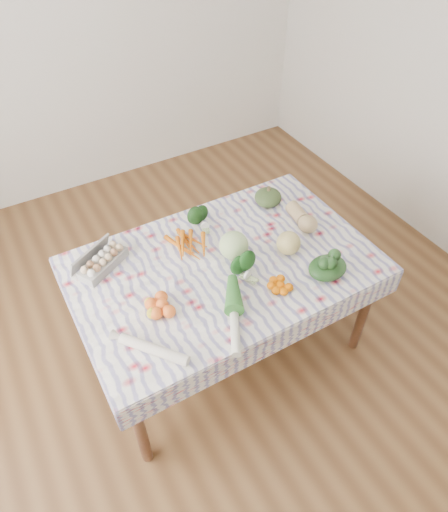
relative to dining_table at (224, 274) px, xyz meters
The scene contains 17 objects.
ground 0.68m from the dining_table, ahead, with size 4.50×4.50×0.00m, color brown.
wall_back 2.36m from the dining_table, 90.00° to the left, with size 4.00×0.04×2.80m, color silver.
dining_table is the anchor object (origin of this frame).
tablecloth 0.08m from the dining_table, ahead, with size 1.66×1.06×0.01m, color white.
egg_carton 0.67m from the dining_table, 152.71° to the left, with size 0.30×0.12×0.08m, color #9B9B96.
carrot_bunch 0.25m from the dining_table, 119.87° to the left, with size 0.24×0.22×0.04m, color orange.
kale_bunch 0.38m from the dining_table, 80.97° to the left, with size 0.14×0.12×0.12m, color #143811.
kabocha_squash 0.61m from the dining_table, 32.53° to the left, with size 0.17×0.17×0.11m, color #3A5026.
cabbage 0.18m from the dining_table, 17.66° to the left, with size 0.16×0.16×0.16m, color #A9CD81.
butternut_squash 0.59m from the dining_table, ahead, with size 0.11×0.25×0.11m, color tan.
orange_cluster 0.47m from the dining_table, 163.26° to the right, with size 0.21×0.21×0.07m, color orange.
broccoli 0.19m from the dining_table, 75.85° to the right, with size 0.14×0.14×0.10m, color #154814.
mandarin_cluster 0.36m from the dining_table, 61.17° to the right, with size 0.16×0.16×0.05m, color #E66900.
grapefruit 0.40m from the dining_table, 15.38° to the right, with size 0.14×0.14×0.14m, color #CFBC69.
spinach_bag 0.57m from the dining_table, 38.15° to the right, with size 0.22×0.18×0.10m, color #173414.
daikon 0.67m from the dining_table, 148.90° to the right, with size 0.05×0.05×0.36m, color silver.
leek 0.40m from the dining_table, 112.48° to the right, with size 0.05×0.05×0.45m, color silver.
Camera 1 is at (-0.88, -1.54, 2.56)m, focal length 32.00 mm.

